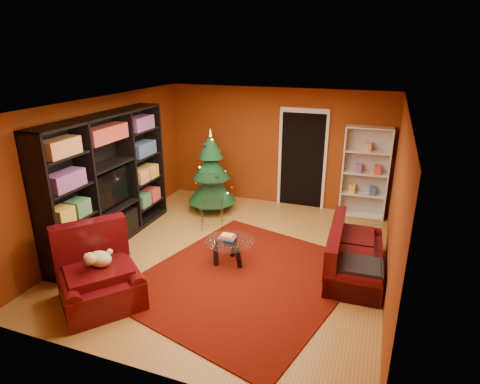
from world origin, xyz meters
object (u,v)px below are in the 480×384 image
(christmas_tree, at_px, (211,171))
(sofa, at_px, (356,251))
(rug, at_px, (245,278))
(dog, at_px, (100,259))
(media_unit, at_px, (108,181))
(acrylic_chair, at_px, (212,204))
(gift_box_red, at_px, (229,198))
(white_bookshelf, at_px, (365,173))
(armchair, at_px, (99,275))
(gift_box_teal, at_px, (205,201))
(coffee_table, at_px, (230,252))

(christmas_tree, distance_m, sofa, 3.59)
(rug, distance_m, dog, 2.19)
(media_unit, relative_size, acrylic_chair, 3.22)
(gift_box_red, height_order, white_bookshelf, white_bookshelf)
(armchair, bearing_deg, gift_box_teal, 41.52)
(christmas_tree, distance_m, armchair, 3.68)
(media_unit, relative_size, dog, 7.63)
(rug, xyz_separation_m, white_bookshelf, (1.50, 3.16, 0.95))
(gift_box_red, height_order, sofa, sofa)
(gift_box_red, bearing_deg, rug, -63.98)
(dog, distance_m, sofa, 3.84)
(christmas_tree, height_order, coffee_table, christmas_tree)
(armchair, height_order, sofa, armchair)
(white_bookshelf, distance_m, armchair, 5.49)
(coffee_table, bearing_deg, media_unit, 178.87)
(gift_box_teal, xyz_separation_m, sofa, (3.38, -1.65, 0.22))
(christmas_tree, distance_m, dog, 3.59)
(rug, relative_size, sofa, 1.86)
(christmas_tree, bearing_deg, media_unit, -119.38)
(white_bookshelf, distance_m, dog, 5.42)
(rug, height_order, dog, dog)
(media_unit, xyz_separation_m, gift_box_red, (1.30, 2.53, -1.07))
(dog, bearing_deg, gift_box_red, 35.91)
(christmas_tree, xyz_separation_m, dog, (-0.09, -3.58, -0.23))
(gift_box_teal, bearing_deg, media_unit, -114.09)
(gift_box_red, bearing_deg, acrylic_chair, -83.22)
(media_unit, distance_m, sofa, 4.38)
(christmas_tree, distance_m, white_bookshelf, 3.21)
(christmas_tree, height_order, sofa, christmas_tree)
(christmas_tree, xyz_separation_m, white_bookshelf, (3.11, 0.78, 0.06))
(gift_box_red, distance_m, dog, 4.18)
(gift_box_red, bearing_deg, gift_box_teal, -128.11)
(white_bookshelf, relative_size, acrylic_chair, 2.08)
(dog, relative_size, acrylic_chair, 0.42)
(gift_box_red, height_order, coffee_table, coffee_table)
(dog, height_order, acrylic_chair, acrylic_chair)
(media_unit, distance_m, christmas_tree, 2.28)
(media_unit, relative_size, christmas_tree, 1.65)
(gift_box_teal, relative_size, armchair, 0.30)
(sofa, distance_m, coffee_table, 2.03)
(gift_box_red, distance_m, armchair, 4.22)
(media_unit, bearing_deg, rug, -8.37)
(sofa, bearing_deg, dog, 119.11)
(white_bookshelf, height_order, armchair, white_bookshelf)
(gift_box_teal, xyz_separation_m, gift_box_red, (0.38, 0.49, -0.07))
(christmas_tree, bearing_deg, dog, -91.50)
(gift_box_teal, height_order, white_bookshelf, white_bookshelf)
(rug, height_order, gift_box_teal, gift_box_teal)
(gift_box_teal, height_order, coffee_table, coffee_table)
(sofa, bearing_deg, armchair, 120.05)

